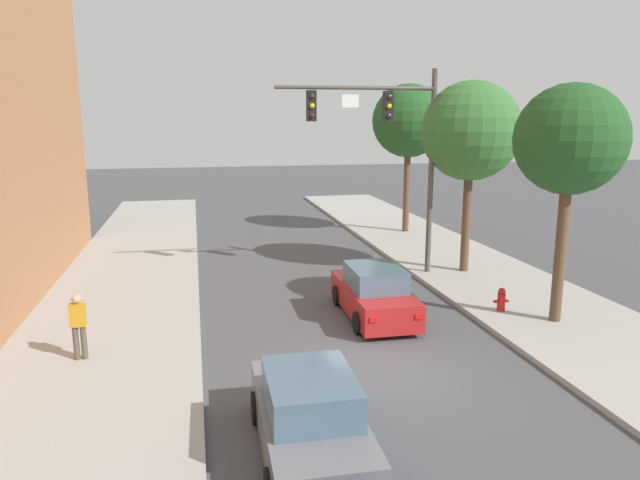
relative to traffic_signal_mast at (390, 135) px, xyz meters
The scene contains 11 objects.
ground_plane 9.81m from the traffic_signal_mast, 111.09° to the right, with size 120.00×120.00×0.00m, color #4C4C51.
sidewalk_left 13.28m from the traffic_signal_mast, 140.89° to the right, with size 5.00×60.00×0.15m, color #A8A59E.
sidewalk_right 9.95m from the traffic_signal_mast, 65.35° to the right, with size 5.00×60.00×0.15m, color #A8A59E.
traffic_signal_mast is the anchor object (origin of this frame).
car_lead_red 6.43m from the traffic_signal_mast, 113.70° to the right, with size 1.88×4.26×1.60m.
car_following_grey 12.96m from the traffic_signal_mast, 115.11° to the right, with size 1.90×4.27×1.60m.
pedestrian_sidewalk_left_walker 12.26m from the traffic_signal_mast, 148.79° to the right, with size 0.36×0.22×1.64m.
fire_hydrant 7.10m from the traffic_signal_mast, 67.09° to the right, with size 0.48×0.24×0.72m.
street_tree_nearest 6.70m from the traffic_signal_mast, 62.13° to the right, with size 3.04×3.04×6.72m.
street_tree_second 3.07m from the traffic_signal_mast, ahead, with size 3.65×3.65×7.13m.
street_tree_third 8.68m from the traffic_signal_mast, 65.03° to the left, with size 3.65×3.65×7.45m.
Camera 1 is at (-3.97, -12.48, 5.93)m, focal length 32.60 mm.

